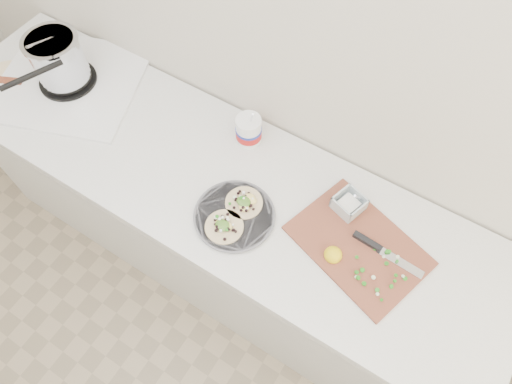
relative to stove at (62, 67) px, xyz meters
The scene contains 6 objects.
counter 0.94m from the stove, ahead, with size 2.44×0.66×0.90m.
stove is the anchor object (origin of this frame).
taco_plate 0.99m from the stove, ahead, with size 0.30×0.30×0.04m.
tub 0.85m from the stove, 10.55° to the left, with size 0.10×0.10×0.23m.
cutboard 1.40m from the stove, ahead, with size 0.53×0.44×0.07m.
bacon_plate 0.29m from the stove, 148.34° to the right, with size 0.25×0.25×0.02m.
Camera 1 is at (0.68, 0.69, 2.37)m, focal length 32.00 mm.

